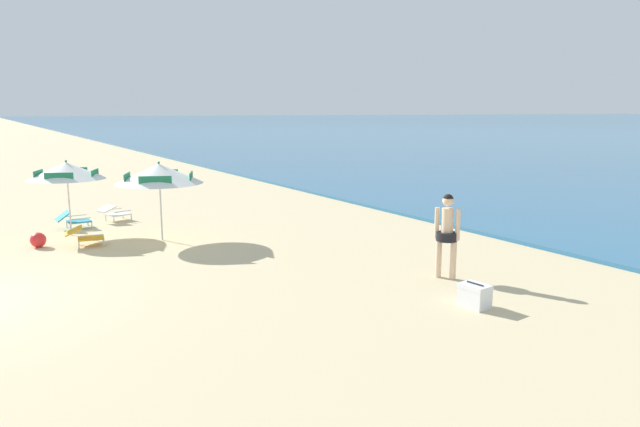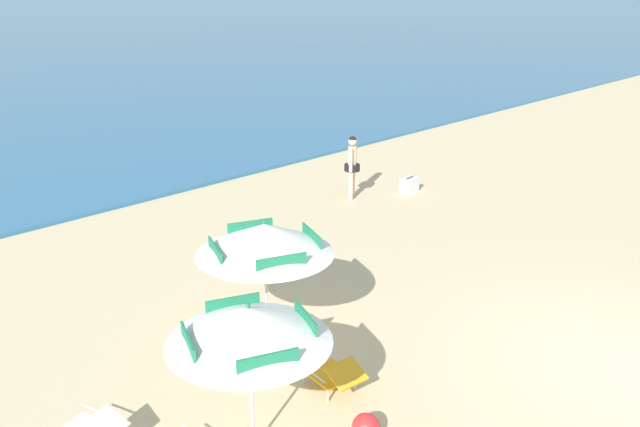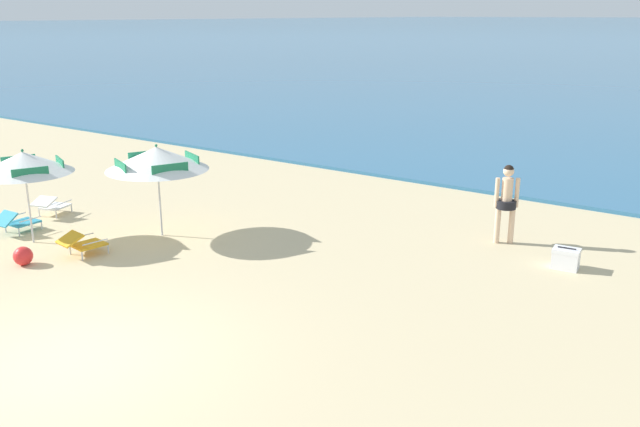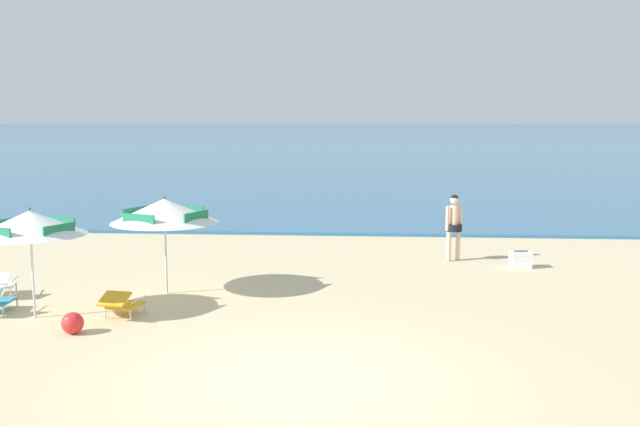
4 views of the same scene
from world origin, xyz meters
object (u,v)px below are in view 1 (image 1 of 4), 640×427
at_px(lounge_chair_under_umbrella, 114,212).
at_px(lounge_chair_facing_sea, 85,235).
at_px(beach_umbrella_striped_main, 67,171).
at_px(beach_umbrella_striped_second, 159,174).
at_px(person_standing_near_shore, 447,230).
at_px(cooler_box, 475,296).
at_px(beach_ball, 38,240).
at_px(lounge_chair_beside_umbrella, 73,219).

relative_size(lounge_chair_under_umbrella, lounge_chair_facing_sea, 1.04).
relative_size(beach_umbrella_striped_main, beach_umbrella_striped_second, 1.01).
height_order(beach_umbrella_striped_main, lounge_chair_facing_sea, beach_umbrella_striped_main).
xyz_separation_m(beach_umbrella_striped_main, lounge_chair_facing_sea, (1.58, 0.11, -1.46)).
xyz_separation_m(person_standing_near_shore, cooler_box, (1.53, -0.77, -0.78)).
bearing_deg(lounge_chair_facing_sea, cooler_box, 31.25).
bearing_deg(cooler_box, lounge_chair_under_umbrella, -161.94).
relative_size(lounge_chair_facing_sea, beach_ball, 2.55).
bearing_deg(lounge_chair_beside_umbrella, cooler_box, 24.65).
distance_m(lounge_chair_beside_umbrella, person_standing_near_shore, 10.69).
xyz_separation_m(beach_umbrella_striped_second, lounge_chair_under_umbrella, (-3.31, -0.52, -1.45)).
distance_m(beach_umbrella_striped_main, lounge_chair_beside_umbrella, 1.72).
xyz_separation_m(beach_umbrella_striped_second, lounge_chair_beside_umbrella, (-2.76, -1.74, -1.46)).
relative_size(lounge_chair_beside_umbrella, beach_ball, 2.52).
distance_m(lounge_chair_facing_sea, cooler_box, 9.51).
height_order(beach_umbrella_striped_main, beach_umbrella_striped_second, beach_umbrella_striped_second).
relative_size(beach_umbrella_striped_main, cooler_box, 5.21).
bearing_deg(lounge_chair_under_umbrella, beach_ball, -42.28).
height_order(beach_umbrella_striped_main, lounge_chair_under_umbrella, beach_umbrella_striped_main).
bearing_deg(beach_umbrella_striped_second, person_standing_near_shore, 31.67).
distance_m(lounge_chair_beside_umbrella, beach_ball, 2.25).
height_order(beach_umbrella_striped_second, lounge_chair_beside_umbrella, beach_umbrella_striped_second).
distance_m(lounge_chair_under_umbrella, person_standing_near_shore, 10.60).
bearing_deg(lounge_chair_under_umbrella, beach_umbrella_striped_second, 8.89).
bearing_deg(beach_ball, lounge_chair_beside_umbrella, 151.38).
relative_size(lounge_chair_beside_umbrella, person_standing_near_shore, 0.55).
height_order(beach_umbrella_striped_second, cooler_box, beach_umbrella_striped_second).
relative_size(beach_umbrella_striped_main, lounge_chair_beside_umbrella, 2.97).
distance_m(lounge_chair_beside_umbrella, lounge_chair_facing_sea, 2.46).
distance_m(beach_umbrella_striped_second, cooler_box, 8.56).
bearing_deg(lounge_chair_facing_sea, person_standing_near_shore, 40.85).
bearing_deg(cooler_box, person_standing_near_shore, 153.19).
distance_m(cooler_box, beach_ball, 10.46).
distance_m(lounge_chair_facing_sea, beach_ball, 1.12).
height_order(lounge_chair_facing_sea, cooler_box, lounge_chair_facing_sea).
bearing_deg(lounge_chair_facing_sea, lounge_chair_beside_umbrella, 178.23).
bearing_deg(beach_umbrella_striped_second, beach_umbrella_striped_main, -134.26).
xyz_separation_m(lounge_chair_beside_umbrella, person_standing_near_shore, (9.06, 5.63, 0.71)).
bearing_deg(person_standing_near_shore, cooler_box, -26.81).
relative_size(beach_umbrella_striped_main, lounge_chair_facing_sea, 2.92).
distance_m(beach_umbrella_striped_second, lounge_chair_facing_sea, 2.35).
height_order(beach_umbrella_striped_main, person_standing_near_shore, beach_umbrella_striped_main).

